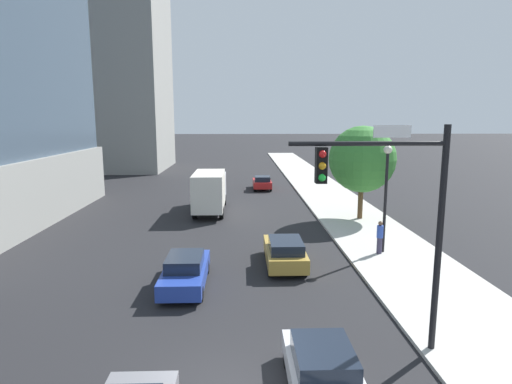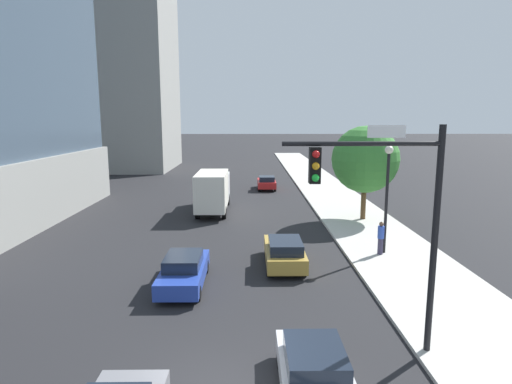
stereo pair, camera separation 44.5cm
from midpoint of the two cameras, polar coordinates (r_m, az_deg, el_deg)
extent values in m
cube|color=#B2AFA8|center=(32.10, 13.78, -3.51)|extent=(5.37, 120.00, 0.15)
cube|color=gray|center=(67.07, -17.38, 18.41)|extent=(13.71, 15.39, 35.69)
cube|color=red|center=(62.24, -14.91, 22.16)|extent=(0.90, 0.90, 41.94)
cylinder|color=black|center=(14.00, 23.68, -6.19)|extent=(0.20, 0.20, 7.00)
cylinder|color=black|center=(12.72, 15.03, 6.28)|extent=(4.62, 0.14, 0.14)
cube|color=black|center=(12.47, 8.91, 3.55)|extent=(0.32, 0.36, 1.05)
sphere|color=red|center=(12.26, 9.10, 5.03)|extent=(0.22, 0.22, 0.22)
sphere|color=orange|center=(12.29, 9.06, 3.45)|extent=(0.22, 0.22, 0.22)
sphere|color=green|center=(12.33, 9.01, 1.88)|extent=(0.22, 0.22, 0.22)
cube|color=white|center=(12.91, 18.09, 7.74)|extent=(1.10, 0.04, 0.36)
cylinder|color=black|center=(23.70, 17.60, -1.53)|extent=(0.16, 0.16, 5.38)
sphere|color=silver|center=(23.33, 17.97, 5.41)|extent=(0.44, 0.44, 0.44)
cylinder|color=brown|center=(31.62, 14.61, -1.25)|extent=(0.36, 0.36, 2.54)
sphere|color=#387F33|center=(31.20, 14.86, 4.25)|extent=(4.75, 4.75, 4.75)
cube|color=#B7B7BC|center=(12.32, 9.10, -23.55)|extent=(1.84, 4.21, 0.58)
cube|color=#19212D|center=(12.17, 9.03, -20.99)|extent=(1.54, 2.08, 0.50)
cylinder|color=black|center=(13.55, 4.35, -21.27)|extent=(0.22, 0.63, 0.63)
cylinder|color=black|center=(13.78, 11.54, -20.89)|extent=(0.22, 0.63, 0.63)
cube|color=#AD8938|center=(21.69, 4.40, -8.21)|extent=(1.88, 4.49, 0.70)
cube|color=#19212D|center=(20.93, 4.57, -7.14)|extent=(1.58, 2.32, 0.52)
cylinder|color=black|center=(23.17, 1.99, -7.77)|extent=(0.22, 0.63, 0.63)
cylinder|color=black|center=(23.31, 6.10, -7.72)|extent=(0.22, 0.63, 0.63)
cylinder|color=black|center=(20.29, 2.41, -10.37)|extent=(0.22, 0.63, 0.63)
cylinder|color=black|center=(20.44, 7.12, -10.28)|extent=(0.22, 0.63, 0.63)
cube|color=#233D9E|center=(19.31, -8.96, -10.66)|extent=(1.79, 4.66, 0.67)
cube|color=#19212D|center=(18.98, -9.07, -9.11)|extent=(1.51, 2.16, 0.53)
cylinder|color=black|center=(21.00, -10.49, -9.84)|extent=(0.22, 0.61, 0.61)
cylinder|color=black|center=(20.80, -6.13, -9.93)|extent=(0.22, 0.61, 0.61)
cylinder|color=black|center=(18.10, -12.20, -13.18)|extent=(0.22, 0.61, 0.61)
cylinder|color=black|center=(17.86, -7.09, -13.35)|extent=(0.22, 0.61, 0.61)
cube|color=red|center=(44.57, 1.71, 1.17)|extent=(1.86, 4.03, 0.65)
cube|color=#19212D|center=(43.83, 1.75, 1.79)|extent=(1.56, 1.78, 0.51)
cylinder|color=black|center=(45.94, 0.61, 1.09)|extent=(0.22, 0.70, 0.70)
cylinder|color=black|center=(46.01, 2.65, 1.09)|extent=(0.22, 0.70, 0.70)
cylinder|color=black|center=(43.23, 0.70, 0.54)|extent=(0.22, 0.70, 0.70)
cylinder|color=black|center=(43.31, 2.86, 0.54)|extent=(0.22, 0.70, 0.70)
cube|color=silver|center=(36.40, -5.04, 0.84)|extent=(2.24, 2.09, 2.19)
cube|color=silver|center=(32.61, -5.54, 0.24)|extent=(2.24, 5.22, 2.71)
cylinder|color=black|center=(36.69, -6.55, -1.01)|extent=(0.30, 0.93, 0.93)
cylinder|color=black|center=(36.54, -3.47, -1.01)|extent=(0.30, 0.93, 0.93)
cylinder|color=black|center=(31.71, -7.47, -2.75)|extent=(0.30, 0.93, 0.93)
cylinder|color=black|center=(31.54, -3.90, -2.75)|extent=(0.30, 0.93, 0.93)
cylinder|color=#38334C|center=(23.88, 16.86, -6.98)|extent=(0.28, 0.28, 0.87)
cylinder|color=#2D4CB2|center=(23.68, 16.95, -5.19)|extent=(0.34, 0.34, 0.67)
sphere|color=brown|center=(23.57, 17.00, -4.13)|extent=(0.24, 0.24, 0.24)
camera|label=1|loc=(0.22, -89.41, 0.10)|focal=29.80mm
camera|label=2|loc=(0.22, 90.59, -0.10)|focal=29.80mm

